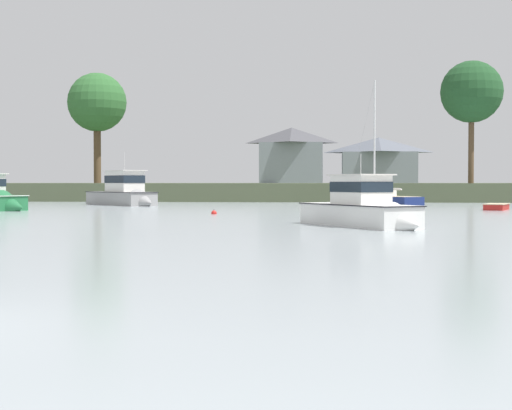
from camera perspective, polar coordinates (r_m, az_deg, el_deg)
The scene contains 10 objects.
far_shore_bank at distance 105.92m, azimuth 2.05°, elevation 1.08°, with size 184.98×49.37×1.98m, color #4C563D.
dinghy_red at distance 61.63m, azimuth 17.09°, elevation -0.19°, with size 2.66×3.88×0.65m.
sailboat_navy at distance 74.11m, azimuth 8.99°, elevation 0.23°, with size 7.68×8.45×12.18m.
cruiser_grey at distance 71.50m, azimuth -9.46°, elevation 0.61°, with size 8.67×8.87×5.77m.
cruiser_white at distance 36.78m, azimuth 8.04°, elevation -0.69°, with size 6.17×8.15×4.15m.
mooring_buoy_red at distance 51.09m, azimuth -3.08°, elevation -0.59°, with size 0.36×0.36×0.41m.
shore_tree_right_mid at distance 99.35m, azimuth -11.49°, elevation 7.28°, with size 7.24×7.24×13.60m.
shore_tree_left at distance 85.09m, azimuth 15.41°, elevation 7.91°, with size 6.43×6.43×12.72m.
cottage_hillside at distance 117.84m, azimuth 8.90°, elevation 3.30°, with size 11.58×9.28×6.75m.
cottage_behind_trees at distance 115.60m, azimuth 2.61°, elevation 3.70°, with size 9.78×7.65×8.15m.
Camera 1 is at (6.26, -10.48, 2.07)m, focal length 54.98 mm.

